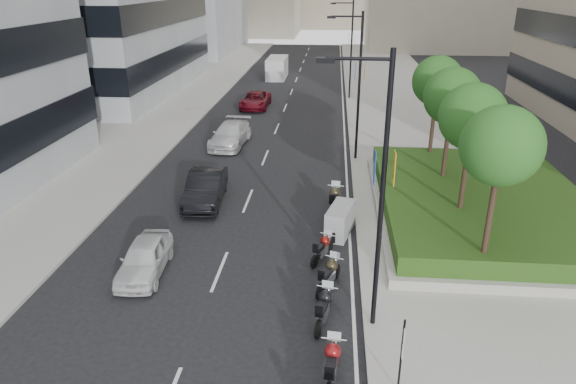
# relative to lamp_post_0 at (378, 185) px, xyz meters

# --- Properties ---
(ground) EXTENTS (160.00, 160.00, 0.00)m
(ground) POSITION_rel_lamp_post_0_xyz_m (-4.14, -1.00, -5.07)
(ground) COLOR black
(ground) RESTS_ON ground
(sidewalk_right) EXTENTS (10.00, 100.00, 0.15)m
(sidewalk_right) POSITION_rel_lamp_post_0_xyz_m (4.86, 29.00, -4.99)
(sidewalk_right) COLOR #9E9B93
(sidewalk_right) RESTS_ON ground
(sidewalk_left) EXTENTS (8.00, 100.00, 0.15)m
(sidewalk_left) POSITION_rel_lamp_post_0_xyz_m (-16.14, 29.00, -4.99)
(sidewalk_left) COLOR #9E9B93
(sidewalk_left) RESTS_ON ground
(lane_edge) EXTENTS (0.12, 100.00, 0.01)m
(lane_edge) POSITION_rel_lamp_post_0_xyz_m (-0.44, 29.00, -5.06)
(lane_edge) COLOR silver
(lane_edge) RESTS_ON ground
(lane_centre) EXTENTS (0.12, 100.00, 0.01)m
(lane_centre) POSITION_rel_lamp_post_0_xyz_m (-5.64, 29.00, -5.06)
(lane_centre) COLOR silver
(lane_centre) RESTS_ON ground
(planter) EXTENTS (10.00, 14.00, 0.40)m
(planter) POSITION_rel_lamp_post_0_xyz_m (5.86, 9.00, -4.72)
(planter) COLOR #A4A399
(planter) RESTS_ON sidewalk_right
(hedge) EXTENTS (9.40, 13.40, 0.80)m
(hedge) POSITION_rel_lamp_post_0_xyz_m (5.86, 9.00, -4.12)
(hedge) COLOR #1B3D11
(hedge) RESTS_ON planter
(tree_0) EXTENTS (2.80, 2.80, 6.30)m
(tree_0) POSITION_rel_lamp_post_0_xyz_m (4.36, 3.00, 0.36)
(tree_0) COLOR #332319
(tree_0) RESTS_ON planter
(tree_1) EXTENTS (2.80, 2.80, 6.30)m
(tree_1) POSITION_rel_lamp_post_0_xyz_m (4.36, 7.00, 0.36)
(tree_1) COLOR #332319
(tree_1) RESTS_ON planter
(tree_2) EXTENTS (2.80, 2.80, 6.30)m
(tree_2) POSITION_rel_lamp_post_0_xyz_m (4.36, 11.00, 0.36)
(tree_2) COLOR #332319
(tree_2) RESTS_ON planter
(tree_3) EXTENTS (2.80, 2.80, 6.30)m
(tree_3) POSITION_rel_lamp_post_0_xyz_m (4.36, 15.00, 0.36)
(tree_3) COLOR #332319
(tree_3) RESTS_ON planter
(lamp_post_0) EXTENTS (2.34, 0.45, 9.00)m
(lamp_post_0) POSITION_rel_lamp_post_0_xyz_m (0.00, 0.00, 0.00)
(lamp_post_0) COLOR black
(lamp_post_0) RESTS_ON ground
(lamp_post_1) EXTENTS (2.34, 0.45, 9.00)m
(lamp_post_1) POSITION_rel_lamp_post_0_xyz_m (0.00, 17.00, 0.00)
(lamp_post_1) COLOR black
(lamp_post_1) RESTS_ON ground
(lamp_post_2) EXTENTS (2.34, 0.45, 9.00)m
(lamp_post_2) POSITION_rel_lamp_post_0_xyz_m (0.00, 35.00, 0.00)
(lamp_post_2) COLOR black
(lamp_post_2) RESTS_ON ground
(parking_sign) EXTENTS (0.06, 0.32, 2.50)m
(parking_sign) POSITION_rel_lamp_post_0_xyz_m (0.66, -3.00, -3.61)
(parking_sign) COLOR black
(parking_sign) RESTS_ON ground
(motorcycle_1) EXTENTS (0.74, 2.21, 1.10)m
(motorcycle_1) POSITION_rel_lamp_post_0_xyz_m (-1.19, -2.64, -4.48)
(motorcycle_1) COLOR black
(motorcycle_1) RESTS_ON ground
(motorcycle_2) EXTENTS (0.74, 2.16, 1.08)m
(motorcycle_2) POSITION_rel_lamp_post_0_xyz_m (-1.47, 0.09, -4.49)
(motorcycle_2) COLOR black
(motorcycle_2) RESTS_ON ground
(motorcycle_3) EXTENTS (0.99, 2.03, 1.07)m
(motorcycle_3) POSITION_rel_lamp_post_0_xyz_m (-1.33, 2.19, -4.50)
(motorcycle_3) COLOR black
(motorcycle_3) RESTS_ON ground
(motorcycle_4) EXTENTS (0.95, 1.83, 0.97)m
(motorcycle_4) POSITION_rel_lamp_post_0_xyz_m (-1.62, 4.26, -4.54)
(motorcycle_4) COLOR black
(motorcycle_4) RESTS_ON ground
(motorcycle_5) EXTENTS (1.42, 2.37, 1.35)m
(motorcycle_5) POSITION_rel_lamp_post_0_xyz_m (-0.89, 6.63, -4.39)
(motorcycle_5) COLOR black
(motorcycle_5) RESTS_ON ground
(motorcycle_6) EXTENTS (0.81, 2.44, 1.21)m
(motorcycle_6) POSITION_rel_lamp_post_0_xyz_m (-1.18, 8.96, -4.42)
(motorcycle_6) COLOR black
(motorcycle_6) RESTS_ON ground
(car_a) EXTENTS (1.81, 4.02, 1.34)m
(car_a) POSITION_rel_lamp_post_0_xyz_m (-8.49, 2.62, -4.40)
(car_a) COLOR silver
(car_a) RESTS_ON ground
(car_b) EXTENTS (2.05, 5.00, 1.61)m
(car_b) POSITION_rel_lamp_post_0_xyz_m (-7.75, 9.62, -4.26)
(car_b) COLOR black
(car_b) RESTS_ON ground
(car_c) EXTENTS (2.48, 5.37, 1.52)m
(car_c) POSITION_rel_lamp_post_0_xyz_m (-8.38, 19.48, -4.31)
(car_c) COLOR silver
(car_c) RESTS_ON ground
(car_d) EXTENTS (2.42, 5.11, 1.41)m
(car_d) POSITION_rel_lamp_post_0_xyz_m (-8.30, 30.73, -4.36)
(car_d) COLOR #5E0B17
(car_d) RESTS_ON ground
(delivery_van) EXTENTS (2.11, 5.54, 2.32)m
(delivery_van) POSITION_rel_lamp_post_0_xyz_m (-7.96, 45.60, -3.98)
(delivery_van) COLOR white
(delivery_van) RESTS_ON ground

